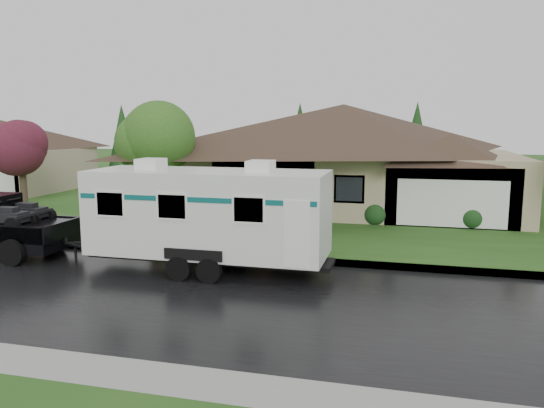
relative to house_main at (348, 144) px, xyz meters
The scene contains 10 objects.
ground 14.48m from the house_main, 99.41° to the right, with size 140.00×140.00×0.00m, color #245019.
road 16.40m from the house_main, 98.24° to the right, with size 140.00×8.00×0.01m, color black.
curb 12.32m from the house_main, 101.19° to the right, with size 140.00×0.50×0.15m, color gray.
lawn 4.36m from the house_main, 153.11° to the left, with size 140.00×26.00×0.15m, color #245019.
house_main is the anchor object (origin of this frame).
house_far 24.17m from the house_main, behind, with size 10.80×8.64×5.80m.
tree_left_green 11.07m from the house_main, 134.47° to the right, with size 3.31×3.31×5.48m.
tree_red 17.43m from the house_main, 162.92° to the right, with size 2.94×2.94×4.87m.
shrub_row 5.42m from the house_main, 93.69° to the right, with size 13.60×1.00×1.00m.
travel_trailer 13.72m from the house_main, 102.82° to the right, with size 8.08×2.84×3.63m.
Camera 1 is at (5.38, -15.22, 4.82)m, focal length 35.00 mm.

